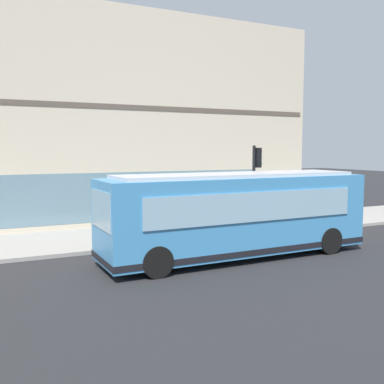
{
  "coord_description": "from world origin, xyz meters",
  "views": [
    {
      "loc": [
        -13.59,
        6.36,
        3.91
      ],
      "look_at": [
        2.87,
        -1.51,
        2.15
      ],
      "focal_mm": 41.14,
      "sensor_mm": 36.0,
      "label": 1
    }
  ],
  "objects_px": {
    "pedestrian_by_light_pole": "(217,212)",
    "pedestrian_walking_along_curb": "(146,218)",
    "pedestrian_near_hydrant": "(302,206)",
    "traffic_light_near_corner": "(256,172)",
    "newspaper_vending_box": "(143,219)",
    "pedestrian_near_building_entrance": "(169,211)",
    "city_bus_nearside": "(237,215)",
    "fire_hydrant": "(287,218)"
  },
  "relations": [
    {
      "from": "city_bus_nearside",
      "to": "pedestrian_by_light_pole",
      "type": "xyz_separation_m",
      "value": [
        3.31,
        -0.99,
        -0.39
      ]
    },
    {
      "from": "pedestrian_near_building_entrance",
      "to": "pedestrian_by_light_pole",
      "type": "relative_size",
      "value": 0.9
    },
    {
      "from": "fire_hydrant",
      "to": "newspaper_vending_box",
      "type": "xyz_separation_m",
      "value": [
        2.16,
        6.89,
        0.09
      ]
    },
    {
      "from": "newspaper_vending_box",
      "to": "pedestrian_by_light_pole",
      "type": "bearing_deg",
      "value": -140.64
    },
    {
      "from": "traffic_light_near_corner",
      "to": "newspaper_vending_box",
      "type": "height_order",
      "value": "traffic_light_near_corner"
    },
    {
      "from": "city_bus_nearside",
      "to": "pedestrian_near_building_entrance",
      "type": "xyz_separation_m",
      "value": [
        5.33,
        0.45,
        -0.5
      ]
    },
    {
      "from": "pedestrian_walking_along_curb",
      "to": "newspaper_vending_box",
      "type": "xyz_separation_m",
      "value": [
        2.37,
        -0.68,
        -0.42
      ]
    },
    {
      "from": "pedestrian_near_building_entrance",
      "to": "city_bus_nearside",
      "type": "bearing_deg",
      "value": -175.17
    },
    {
      "from": "newspaper_vending_box",
      "to": "pedestrian_near_hydrant",
      "type": "bearing_deg",
      "value": -104.85
    },
    {
      "from": "traffic_light_near_corner",
      "to": "pedestrian_walking_along_curb",
      "type": "height_order",
      "value": "traffic_light_near_corner"
    },
    {
      "from": "traffic_light_near_corner",
      "to": "pedestrian_near_hydrant",
      "type": "relative_size",
      "value": 2.49
    },
    {
      "from": "pedestrian_by_light_pole",
      "to": "city_bus_nearside",
      "type": "bearing_deg",
      "value": 163.41
    },
    {
      "from": "city_bus_nearside",
      "to": "pedestrian_near_hydrant",
      "type": "relative_size",
      "value": 6.35
    },
    {
      "from": "pedestrian_walking_along_curb",
      "to": "city_bus_nearside",
      "type": "bearing_deg",
      "value": -151.54
    },
    {
      "from": "fire_hydrant",
      "to": "pedestrian_walking_along_curb",
      "type": "relative_size",
      "value": 0.48
    },
    {
      "from": "pedestrian_walking_along_curb",
      "to": "newspaper_vending_box",
      "type": "distance_m",
      "value": 2.5
    },
    {
      "from": "traffic_light_near_corner",
      "to": "pedestrian_near_hydrant",
      "type": "xyz_separation_m",
      "value": [
        0.92,
        -3.43,
        -1.85
      ]
    },
    {
      "from": "pedestrian_by_light_pole",
      "to": "pedestrian_walking_along_curb",
      "type": "distance_m",
      "value": 3.15
    },
    {
      "from": "pedestrian_near_building_entrance",
      "to": "pedestrian_by_light_pole",
      "type": "xyz_separation_m",
      "value": [
        -2.02,
        -1.44,
        0.11
      ]
    },
    {
      "from": "pedestrian_near_building_entrance",
      "to": "newspaper_vending_box",
      "type": "distance_m",
      "value": 1.43
    },
    {
      "from": "pedestrian_by_light_pole",
      "to": "pedestrian_near_hydrant",
      "type": "bearing_deg",
      "value": -80.99
    },
    {
      "from": "pedestrian_walking_along_curb",
      "to": "pedestrian_near_hydrant",
      "type": "relative_size",
      "value": 0.97
    },
    {
      "from": "pedestrian_near_hydrant",
      "to": "newspaper_vending_box",
      "type": "xyz_separation_m",
      "value": [
        2.09,
        7.86,
        -0.45
      ]
    },
    {
      "from": "traffic_light_near_corner",
      "to": "fire_hydrant",
      "type": "distance_m",
      "value": 3.53
    },
    {
      "from": "pedestrian_by_light_pole",
      "to": "pedestrian_walking_along_curb",
      "type": "relative_size",
      "value": 1.15
    },
    {
      "from": "pedestrian_by_light_pole",
      "to": "pedestrian_near_building_entrance",
      "type": "bearing_deg",
      "value": 35.46
    },
    {
      "from": "pedestrian_walking_along_curb",
      "to": "fire_hydrant",
      "type": "bearing_deg",
      "value": -88.42
    },
    {
      "from": "city_bus_nearside",
      "to": "traffic_light_near_corner",
      "type": "xyz_separation_m",
      "value": [
        3.26,
        -3.0,
        1.35
      ]
    },
    {
      "from": "pedestrian_by_light_pole",
      "to": "pedestrian_walking_along_curb",
      "type": "height_order",
      "value": "pedestrian_by_light_pole"
    },
    {
      "from": "pedestrian_walking_along_curb",
      "to": "pedestrian_near_building_entrance",
      "type": "bearing_deg",
      "value": -49.08
    },
    {
      "from": "pedestrian_by_light_pole",
      "to": "newspaper_vending_box",
      "type": "relative_size",
      "value": 1.96
    },
    {
      "from": "city_bus_nearside",
      "to": "pedestrian_by_light_pole",
      "type": "distance_m",
      "value": 3.48
    },
    {
      "from": "city_bus_nearside",
      "to": "newspaper_vending_box",
      "type": "height_order",
      "value": "city_bus_nearside"
    },
    {
      "from": "fire_hydrant",
      "to": "pedestrian_walking_along_curb",
      "type": "bearing_deg",
      "value": 91.58
    },
    {
      "from": "fire_hydrant",
      "to": "newspaper_vending_box",
      "type": "height_order",
      "value": "newspaper_vending_box"
    },
    {
      "from": "fire_hydrant",
      "to": "pedestrian_near_building_entrance",
      "type": "xyz_separation_m",
      "value": [
        1.23,
        5.91,
        0.55
      ]
    },
    {
      "from": "pedestrian_near_building_entrance",
      "to": "newspaper_vending_box",
      "type": "relative_size",
      "value": 1.77
    },
    {
      "from": "pedestrian_near_hydrant",
      "to": "newspaper_vending_box",
      "type": "relative_size",
      "value": 1.77
    },
    {
      "from": "city_bus_nearside",
      "to": "pedestrian_near_hydrant",
      "type": "xyz_separation_m",
      "value": [
        4.18,
        -6.43,
        -0.5
      ]
    },
    {
      "from": "fire_hydrant",
      "to": "pedestrian_walking_along_curb",
      "type": "distance_m",
      "value": 7.59
    },
    {
      "from": "pedestrian_by_light_pole",
      "to": "fire_hydrant",
      "type": "bearing_deg",
      "value": -80.0
    },
    {
      "from": "pedestrian_walking_along_curb",
      "to": "pedestrian_near_hydrant",
      "type": "distance_m",
      "value": 8.55
    }
  ]
}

